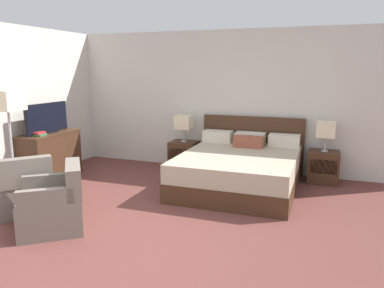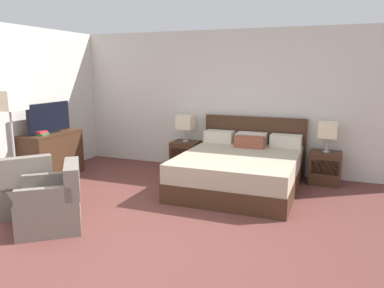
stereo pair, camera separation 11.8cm
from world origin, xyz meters
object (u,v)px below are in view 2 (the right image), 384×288
object	(u,v)px
armchair_by_window	(23,189)
armchair_companion	(53,204)
nightstand_left	(186,155)
nightstand_right	(325,168)
table_lamp_right	(328,130)
dresser	(52,154)
bed	(240,169)
book_blue_cover	(38,132)
tv	(49,118)
floor_lamp	(9,107)
book_red_cover	(39,134)
table_lamp_left	(186,122)

from	to	relation	value
armchair_by_window	armchair_companion	xyz separation A→B (m)	(0.75, -0.30, 0.00)
nightstand_left	nightstand_right	bearing A→B (deg)	0.00
table_lamp_right	armchair_by_window	world-z (taller)	table_lamp_right
nightstand_right	dresser	distance (m)	4.54
bed	table_lamp_right	bearing A→B (deg)	31.45
nightstand_left	book_blue_cover	world-z (taller)	book_blue_cover
tv	armchair_by_window	xyz separation A→B (m)	(0.73, -1.36, -0.73)
bed	book_blue_cover	distance (m)	3.28
bed	floor_lamp	size ratio (longest dim) A/B	1.35
nightstand_left	floor_lamp	xyz separation A→B (m)	(-1.75, -2.26, 1.04)
armchair_by_window	bed	bearing A→B (deg)	39.17
nightstand_right	armchair_by_window	bearing A→B (deg)	-143.28
bed	nightstand_left	xyz separation A→B (m)	(-1.22, 0.74, -0.04)
table_lamp_right	book_blue_cover	size ratio (longest dim) A/B	2.26
nightstand_right	book_red_cover	xyz separation A→B (m)	(-4.33, -1.60, 0.53)
armchair_by_window	floor_lamp	size ratio (longest dim) A/B	0.63
table_lamp_right	tv	size ratio (longest dim) A/B	0.51
book_red_cover	tv	bearing A→B (deg)	91.56
table_lamp_right	armchair_by_window	xyz separation A→B (m)	(-3.61, -2.70, -0.59)
nightstand_left	nightstand_right	world-z (taller)	same
table_lamp_left	book_red_cover	bearing A→B (deg)	-139.97
nightstand_left	armchair_companion	world-z (taller)	armchair_companion
nightstand_right	dresser	xyz separation A→B (m)	(-4.34, -1.32, 0.14)
armchair_companion	floor_lamp	world-z (taller)	floor_lamp
table_lamp_left	book_red_cover	distance (m)	2.48
table_lamp_left	armchair_companion	xyz separation A→B (m)	(-0.43, -2.99, -0.59)
dresser	book_blue_cover	size ratio (longest dim) A/B	5.07
book_red_cover	armchair_by_window	distance (m)	1.41
tv	floor_lamp	world-z (taller)	floor_lamp
table_lamp_left	book_red_cover	world-z (taller)	table_lamp_left
nightstand_left	table_lamp_right	xyz separation A→B (m)	(2.43, 0.00, 0.61)
bed	nightstand_right	size ratio (longest dim) A/B	4.02
nightstand_right	armchair_companion	size ratio (longest dim) A/B	0.54
dresser	book_blue_cover	world-z (taller)	book_blue_cover
book_red_cover	armchair_companion	bearing A→B (deg)	-43.58
dresser	floor_lamp	distance (m)	1.31
nightstand_left	floor_lamp	bearing A→B (deg)	-127.79
nightstand_right	table_lamp_right	distance (m)	0.61
tv	book_blue_cover	world-z (taller)	tv
table_lamp_left	book_blue_cover	bearing A→B (deg)	-140.08
nightstand_right	armchair_companion	xyz separation A→B (m)	(-2.87, -2.99, 0.03)
dresser	bed	bearing A→B (deg)	10.41
table_lamp_left	book_blue_cover	distance (m)	2.49
book_blue_cover	armchair_by_window	xyz separation A→B (m)	(0.73, -1.10, -0.54)
armchair_by_window	book_blue_cover	bearing A→B (deg)	123.53
book_blue_cover	armchair_companion	distance (m)	2.10
bed	armchair_companion	xyz separation A→B (m)	(-1.65, -2.25, -0.02)
floor_lamp	armchair_by_window	bearing A→B (deg)	-37.16
table_lamp_right	armchair_companion	xyz separation A→B (m)	(-2.87, -2.99, -0.59)
dresser	table_lamp_left	bearing A→B (deg)	34.62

